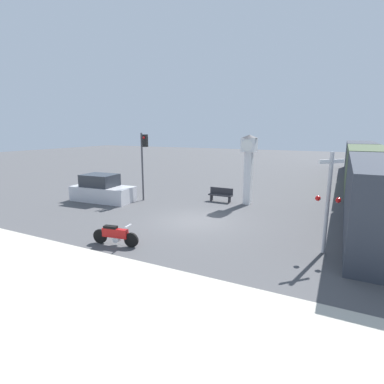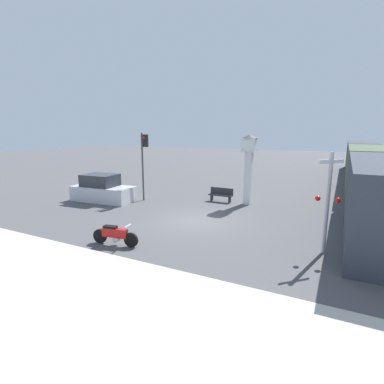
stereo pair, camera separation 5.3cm
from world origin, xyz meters
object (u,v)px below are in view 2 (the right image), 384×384
(clock_tower, at_px, (249,159))
(freight_train, at_px, (367,169))
(motorcycle, at_px, (115,235))
(railroad_crossing_signal, at_px, (328,200))
(traffic_light, at_px, (144,155))
(parked_car, at_px, (102,190))
(bench, at_px, (221,194))

(clock_tower, bearing_deg, freight_train, 50.82)
(clock_tower, bearing_deg, motorcycle, -106.94)
(clock_tower, distance_m, railroad_crossing_signal, 8.08)
(motorcycle, height_order, freight_train, freight_train)
(motorcycle, bearing_deg, traffic_light, 107.74)
(freight_train, bearing_deg, railroad_crossing_signal, -97.93)
(freight_train, distance_m, railroad_crossing_signal, 15.11)
(railroad_crossing_signal, bearing_deg, traffic_light, 159.73)
(railroad_crossing_signal, bearing_deg, clock_tower, 127.67)
(railroad_crossing_signal, relative_size, parked_car, 0.91)
(freight_train, bearing_deg, bench, -135.14)
(motorcycle, bearing_deg, railroad_crossing_signal, 12.15)
(clock_tower, bearing_deg, traffic_light, -161.56)
(clock_tower, height_order, bench, clock_tower)
(freight_train, height_order, railroad_crossing_signal, railroad_crossing_signal)
(freight_train, distance_m, bench, 12.43)
(clock_tower, xyz_separation_m, parked_car, (-8.99, -3.53, -2.17))
(motorcycle, height_order, clock_tower, clock_tower)
(bench, bearing_deg, motorcycle, -96.69)
(bench, relative_size, parked_car, 0.37)
(freight_train, bearing_deg, motorcycle, -118.76)
(motorcycle, bearing_deg, bench, 74.34)
(traffic_light, xyz_separation_m, bench, (4.71, 2.02, -2.60))
(parked_car, bearing_deg, bench, 21.12)
(motorcycle, xyz_separation_m, clock_tower, (2.85, 9.37, 2.48))
(freight_train, xyz_separation_m, parked_car, (-15.99, -12.12, -0.95))
(motorcycle, distance_m, railroad_crossing_signal, 8.50)
(motorcycle, xyz_separation_m, bench, (1.08, 9.23, 0.05))
(traffic_light, bearing_deg, motorcycle, -63.30)
(clock_tower, height_order, parked_car, clock_tower)
(clock_tower, xyz_separation_m, bench, (-1.77, -0.14, -2.43))
(traffic_light, height_order, parked_car, traffic_light)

